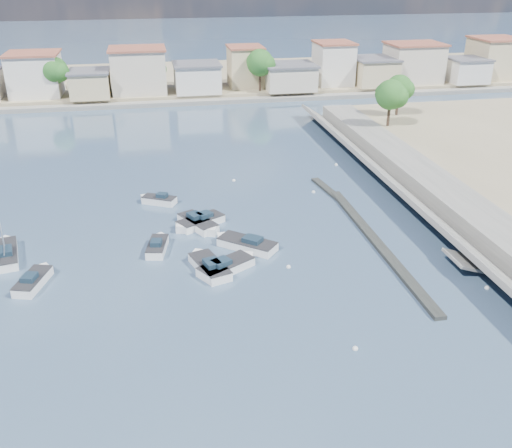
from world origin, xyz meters
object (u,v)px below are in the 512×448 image
Objects in this scene: motorboat_f at (158,200)px; motorboat_h at (228,266)px; motorboat_b at (158,246)px; motorboat_c at (245,244)px; motorboat_d at (199,223)px; motorboat_g at (199,224)px; sailboat at (6,253)px; motorboat_a at (208,266)px; motorboat_e at (34,280)px.

motorboat_h is (5.65, -16.35, 0.00)m from motorboat_f.
motorboat_c is (8.13, -1.06, 0.00)m from motorboat_b.
motorboat_g is at bearing -81.65° from motorboat_d.
sailboat is at bearing 175.40° from motorboat_b.
motorboat_g is at bearing 9.66° from sailboat.
motorboat_g is (3.98, -7.14, 0.00)m from motorboat_f.
motorboat_f is (-7.78, 12.39, -0.00)m from motorboat_c.
motorboat_b is (-4.28, 4.67, -0.00)m from motorboat_a.
motorboat_f and motorboat_g have the same top height.
sailboat is (-3.32, 5.54, 0.04)m from motorboat_e.
motorboat_d is at bearing 46.54° from motorboat_b.
motorboat_a is at bearing -17.77° from sailboat.
motorboat_e is at bearing -149.73° from motorboat_g.
motorboat_d is at bearing 98.35° from motorboat_g.
sailboat is at bearing 120.92° from motorboat_e.
motorboat_h is at bearing -39.96° from motorboat_b.
motorboat_f is at bearing 119.99° from motorboat_d.
motorboat_c is 4.50m from motorboat_h.
motorboat_f is at bearing 122.14° from motorboat_c.
motorboat_b is 11.33m from motorboat_f.
motorboat_b and motorboat_e have the same top height.
sailboat is at bearing 162.75° from motorboat_h.
motorboat_f is at bearing 103.81° from motorboat_a.
motorboat_h is at bearing -70.93° from motorboat_f.
motorboat_h is at bearing -118.24° from motorboat_c.
motorboat_a is at bearing -90.31° from motorboat_g.
motorboat_g is (0.05, -0.33, 0.00)m from motorboat_d.
motorboat_f is at bearing 55.61° from motorboat_e.
motorboat_c is 1.07× the size of motorboat_d.
motorboat_f and motorboat_h have the same top height.
sailboat is at bearing 174.34° from motorboat_c.
motorboat_e is 19.10m from motorboat_f.
motorboat_a is 14.72m from motorboat_e.
motorboat_g is (14.77, 8.62, 0.00)m from motorboat_e.
motorboat_a is at bearing -136.87° from motorboat_c.
sailboat is at bearing -169.30° from motorboat_d.
motorboat_c is at bearing 61.76° from motorboat_h.
motorboat_a is 1.29× the size of motorboat_b.
motorboat_e and motorboat_h have the same top height.
motorboat_a is at bearing 168.33° from motorboat_h.
motorboat_d is 18.35m from sailboat.
sailboat reaches higher than motorboat_d.
motorboat_f is 8.18m from motorboat_g.
motorboat_b is 8.20m from motorboat_c.
motorboat_a is 1.06× the size of motorboat_g.
motorboat_f is 0.45× the size of sailboat.
motorboat_a is 1.10× the size of motorboat_d.
motorboat_e is at bearing -156.99° from motorboat_b.
motorboat_g is at bearing -60.87° from motorboat_f.
motorboat_c is 1.40× the size of motorboat_f.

